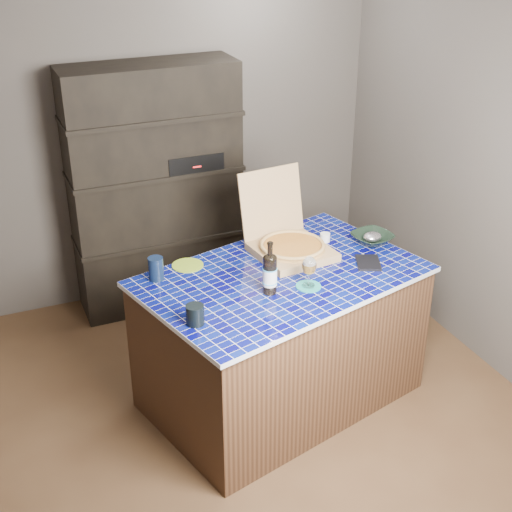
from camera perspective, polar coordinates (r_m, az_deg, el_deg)
name	(u,v)px	position (r m, az deg, el deg)	size (l,w,h in m)	color
room	(233,228)	(3.71, -1.88, 2.25)	(3.50, 3.50, 3.50)	#523923
shelving_unit	(156,189)	(5.18, -7.98, 5.30)	(1.20, 0.41, 1.80)	black
kitchen_island	(281,337)	(4.29, 2.01, -6.53)	(1.78, 1.37, 0.86)	#4E321E
pizza_box	(290,244)	(4.27, 2.73, 0.98)	(0.47, 0.55, 0.46)	tan
mead_bottle	(270,273)	(3.82, 1.12, -1.38)	(0.08, 0.08, 0.30)	black
teal_trivet	(308,286)	(3.94, 4.22, -2.43)	(0.14, 0.14, 0.01)	teal
wine_glass	(309,266)	(3.88, 4.28, -0.82)	(0.08, 0.08, 0.18)	white
tumbler	(195,315)	(3.60, -4.90, -4.70)	(0.09, 0.09, 0.10)	black
dvd_case	(368,263)	(4.22, 8.97, -0.53)	(0.13, 0.19, 0.01)	black
bowl	(372,238)	(4.48, 9.28, 1.41)	(0.24, 0.24, 0.06)	black
foil_contents	(372,237)	(4.47, 9.29, 1.53)	(0.12, 0.10, 0.06)	silver
white_jar	(325,237)	(4.46, 5.54, 1.50)	(0.06, 0.06, 0.05)	white
navy_cup	(156,269)	(4.02, -8.01, -1.01)	(0.09, 0.09, 0.14)	black
green_trivet	(188,265)	(4.17, -5.49, -0.74)	(0.18, 0.18, 0.01)	olive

